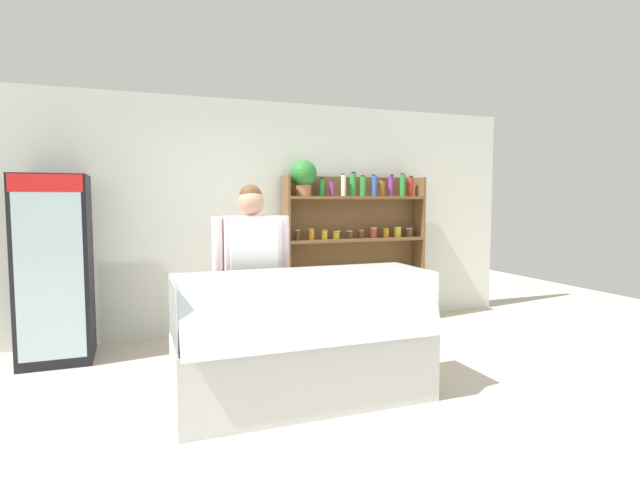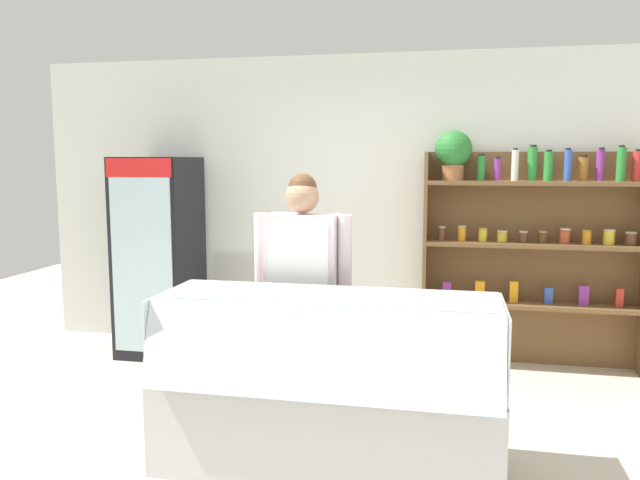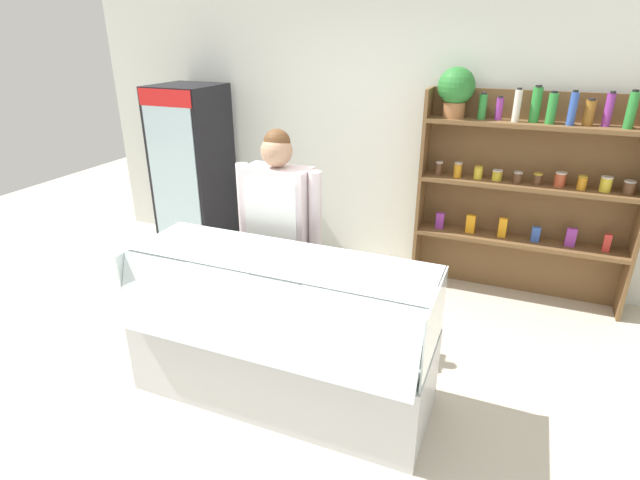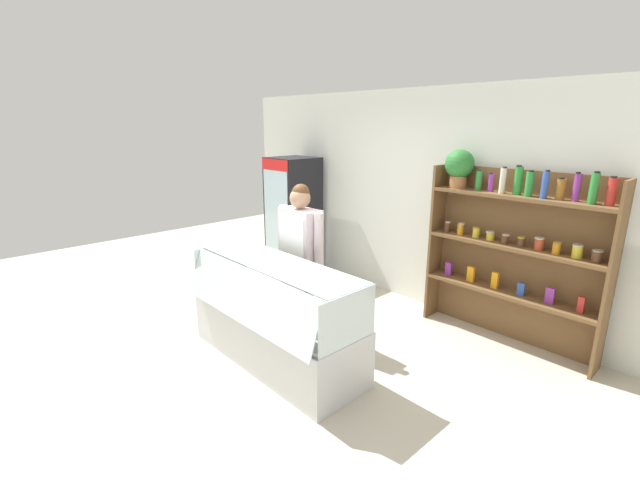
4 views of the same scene
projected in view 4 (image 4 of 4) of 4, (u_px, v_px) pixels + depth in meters
The scene contains 6 objects.
ground_plane at pixel (293, 363), 4.20m from camera, with size 12.00×12.00×0.00m, color beige.
back_wall at pixel (430, 201), 5.31m from camera, with size 6.80×0.10×2.70m, color silver.
drinks_fridge at pixel (293, 216), 6.57m from camera, with size 0.64×0.67×1.79m.
shelving_unit at pixel (506, 235), 4.45m from camera, with size 1.81×0.31×2.01m.
deli_display_case at pixel (275, 331), 4.19m from camera, with size 1.94×0.75×1.01m.
shop_clerk at pixel (300, 247), 4.57m from camera, with size 0.66×0.25×1.68m.
Camera 4 is at (2.91, -2.35, 2.29)m, focal length 24.00 mm.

